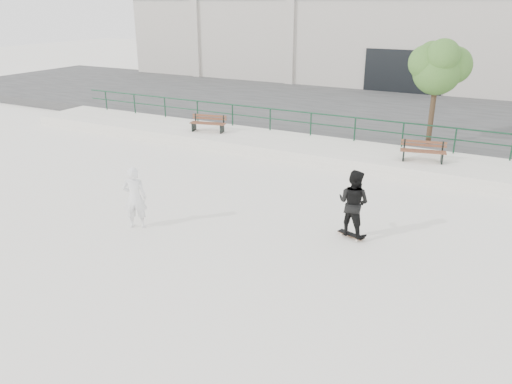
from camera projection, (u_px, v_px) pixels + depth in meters
The scene contains 11 objects.
ground at pixel (188, 251), 12.94m from camera, with size 120.00×120.00×0.00m, color silver.
ledge at pixel (321, 151), 20.69m from camera, with size 30.00×3.00×0.50m, color silver.
parking_strip at pixel (376, 113), 27.70m from camera, with size 60.00×14.00×0.50m, color #363636.
railing at pixel (333, 121), 21.40m from camera, with size 28.00×0.06×1.03m.
commercial_building at pixel (431, 22), 37.70m from camera, with size 44.20×16.33×8.00m.
bench_left at pixel (208, 123), 22.64m from camera, with size 1.70×0.80×0.75m.
bench_right at pixel (423, 151), 18.42m from camera, with size 1.69×0.80×0.75m.
tree at pixel (439, 65), 19.74m from camera, with size 2.39×2.13×4.25m.
skateboard at pixel (351, 235), 13.66m from camera, with size 0.80×0.44×0.09m.
standing_skater at pixel (353, 203), 13.32m from camera, with size 0.90×0.70×1.84m, color black.
seated_skater at pixel (135, 198), 13.98m from camera, with size 0.66×0.43×1.81m, color white.
Camera 1 is at (6.97, -9.36, 6.05)m, focal length 35.00 mm.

